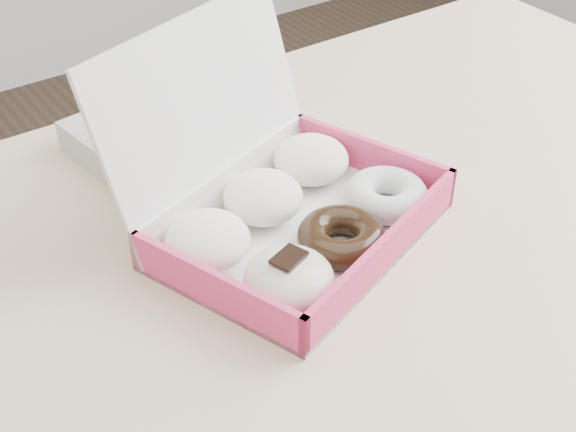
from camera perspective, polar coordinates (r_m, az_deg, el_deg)
table at (r=0.90m, az=5.82°, el=-4.86°), size 1.20×0.80×0.75m
donut_box at (r=0.82m, az=-0.14°, el=0.70°), size 0.35×0.34×0.20m
newspapers at (r=0.98m, az=-7.39°, el=5.97°), size 0.26×0.22×0.04m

